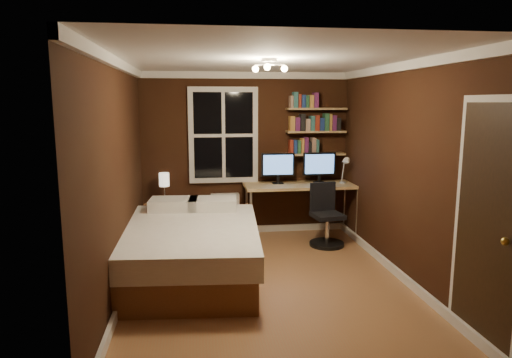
{
  "coord_description": "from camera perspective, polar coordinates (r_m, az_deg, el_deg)",
  "views": [
    {
      "loc": [
        -0.78,
        -4.92,
        2.05
      ],
      "look_at": [
        -0.06,
        0.45,
        1.14
      ],
      "focal_mm": 32.0,
      "sensor_mm": 36.0,
      "label": 1
    }
  ],
  "objects": [
    {
      "name": "desk_lamp",
      "position": [
        7.03,
        11.04,
        1.15
      ],
      "size": [
        0.14,
        0.32,
        0.44
      ],
      "primitive_type": null,
      "color": "silver",
      "rests_on": "desk"
    },
    {
      "name": "wall_back",
      "position": [
        7.11,
        -1.27,
        3.11
      ],
      "size": [
        3.2,
        0.04,
        2.5
      ],
      "primitive_type": "cube",
      "color": "black",
      "rests_on": "ground"
    },
    {
      "name": "books_row_upper",
      "position": [
        7.15,
        7.58,
        9.74
      ],
      "size": [
        0.42,
        0.16,
        0.23
      ],
      "primitive_type": null,
      "color": "#265A38",
      "rests_on": "bookshelf_upper"
    },
    {
      "name": "radiator",
      "position": [
        7.13,
        -3.88,
        -4.44
      ],
      "size": [
        0.44,
        0.15,
        0.65
      ],
      "primitive_type": "cube",
      "color": "beige",
      "rests_on": "ground"
    },
    {
      "name": "wall_left",
      "position": [
        5.05,
        -16.84,
        0.05
      ],
      "size": [
        0.04,
        4.2,
        2.5
      ],
      "primitive_type": "cube",
      "color": "black",
      "rests_on": "ground"
    },
    {
      "name": "door",
      "position": [
        4.25,
        26.78,
        -5.44
      ],
      "size": [
        0.03,
        0.82,
        2.05
      ],
      "primitive_type": null,
      "color": "black",
      "rests_on": "ground"
    },
    {
      "name": "ceiling_fixture",
      "position": [
        4.89,
        1.64,
        13.67
      ],
      "size": [
        0.44,
        0.44,
        0.18
      ],
      "primitive_type": null,
      "color": "beige",
      "rests_on": "ceiling"
    },
    {
      "name": "floor",
      "position": [
        5.39,
        1.34,
        -12.8
      ],
      "size": [
        4.2,
        4.2,
        0.0
      ],
      "primitive_type": "plane",
      "color": "#98623C",
      "rests_on": "ground"
    },
    {
      "name": "bookshelf_middle",
      "position": [
        7.16,
        7.5,
        5.89
      ],
      "size": [
        0.92,
        0.22,
        0.03
      ],
      "primitive_type": "cube",
      "color": "#A88551",
      "rests_on": "wall_back"
    },
    {
      "name": "bed",
      "position": [
        5.54,
        -8.42,
        -8.63
      ],
      "size": [
        1.79,
        2.37,
        0.77
      ],
      "rotation": [
        0.0,
        0.0,
        -0.08
      ],
      "color": "brown",
      "rests_on": "ground"
    },
    {
      "name": "bookshelf_upper",
      "position": [
        7.15,
        7.56,
        8.7
      ],
      "size": [
        0.92,
        0.22,
        0.03
      ],
      "primitive_type": "cube",
      "color": "#A88551",
      "rests_on": "wall_back"
    },
    {
      "name": "ceiling",
      "position": [
        5.0,
        1.45,
        14.74
      ],
      "size": [
        3.2,
        4.2,
        0.02
      ],
      "primitive_type": "cube",
      "color": "white",
      "rests_on": "wall_back"
    },
    {
      "name": "desk",
      "position": [
        6.98,
        5.65,
        -1.11
      ],
      "size": [
        1.73,
        0.65,
        0.82
      ],
      "color": "#A88551",
      "rests_on": "ground"
    },
    {
      "name": "office_chair",
      "position": [
        6.69,
        8.74,
        -5.41
      ],
      "size": [
        0.5,
        0.5,
        0.9
      ],
      "rotation": [
        0.0,
        0.0,
        0.15
      ],
      "color": "black",
      "rests_on": "ground"
    },
    {
      "name": "wall_right",
      "position": [
        5.52,
        18.02,
        0.78
      ],
      "size": [
        0.04,
        4.2,
        2.5
      ],
      "primitive_type": "cube",
      "color": "black",
      "rests_on": "ground"
    },
    {
      "name": "nightstand",
      "position": [
        7.01,
        -11.24,
        -5.13
      ],
      "size": [
        0.6,
        0.6,
        0.58
      ],
      "primitive_type": "cube",
      "rotation": [
        0.0,
        0.0,
        -0.34
      ],
      "color": "brown",
      "rests_on": "ground"
    },
    {
      "name": "window",
      "position": [
        7.01,
        -4.1,
        5.47
      ],
      "size": [
        1.06,
        0.06,
        1.46
      ],
      "primitive_type": "cube",
      "color": "silver",
      "rests_on": "wall_back"
    },
    {
      "name": "monitor_right",
      "position": [
        7.09,
        7.91,
        1.43
      ],
      "size": [
        0.51,
        0.12,
        0.47
      ],
      "primitive_type": null,
      "color": "black",
      "rests_on": "desk"
    },
    {
      "name": "books_row_lower",
      "position": [
        7.18,
        7.46,
        4.14
      ],
      "size": [
        0.48,
        0.16,
        0.23
      ],
      "primitive_type": null,
      "color": "maroon",
      "rests_on": "bookshelf_lower"
    },
    {
      "name": "bookshelf_lower",
      "position": [
        7.19,
        7.44,
        3.11
      ],
      "size": [
        0.92,
        0.22,
        0.03
      ],
      "primitive_type": "cube",
      "color": "#A88551",
      "rests_on": "wall_back"
    },
    {
      "name": "books_row_middle",
      "position": [
        7.15,
        7.52,
        6.93
      ],
      "size": [
        0.66,
        0.16,
        0.23
      ],
      "primitive_type": null,
      "color": "navy",
      "rests_on": "bookshelf_middle"
    },
    {
      "name": "monitor_left",
      "position": [
        6.95,
        2.76,
        1.34
      ],
      "size": [
        0.51,
        0.12,
        0.47
      ],
      "primitive_type": null,
      "color": "black",
      "rests_on": "desk"
    },
    {
      "name": "door_knob",
      "position": [
        4.0,
        28.7,
        -6.87
      ],
      "size": [
        0.06,
        0.06,
        0.06
      ],
      "primitive_type": "sphere",
      "color": "gold",
      "rests_on": "door"
    },
    {
      "name": "bedside_lamp",
      "position": [
        6.9,
        -11.38,
        -1.03
      ],
      "size": [
        0.15,
        0.15,
        0.44
      ],
      "primitive_type": null,
      "color": "beige",
      "rests_on": "nightstand"
    }
  ]
}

